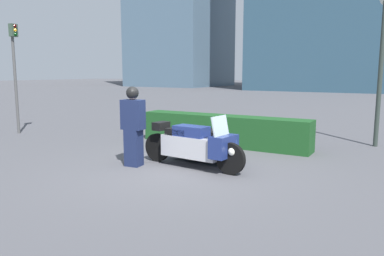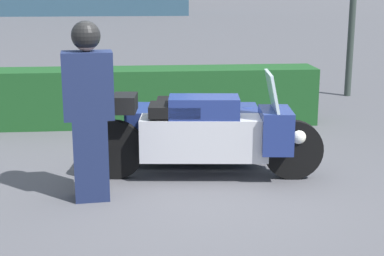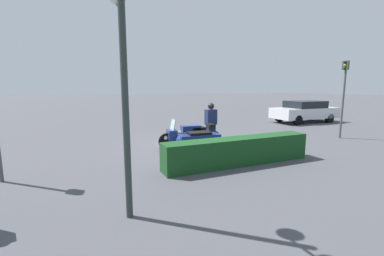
{
  "view_description": "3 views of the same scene",
  "coord_description": "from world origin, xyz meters",
  "views": [
    {
      "loc": [
        4.14,
        -6.42,
        2.01
      ],
      "look_at": [
        0.51,
        -0.19,
        0.93
      ],
      "focal_mm": 35.0,
      "sensor_mm": 36.0,
      "label": 1
    },
    {
      "loc": [
        -0.44,
        -5.71,
        2.04
      ],
      "look_at": [
        0.05,
        -0.25,
        0.69
      ],
      "focal_mm": 55.0,
      "sensor_mm": 36.0,
      "label": 2
    },
    {
      "loc": [
        4.15,
        9.27,
        2.35
      ],
      "look_at": [
        0.22,
        0.38,
        0.81
      ],
      "focal_mm": 24.0,
      "sensor_mm": 36.0,
      "label": 3
    }
  ],
  "objects": [
    {
      "name": "twin_lamp_post",
      "position": [
        3.42,
        4.78,
        3.2
      ],
      "size": [
        0.36,
        1.11,
        4.13
      ],
      "color": "#2D3833",
      "rests_on": "ground"
    },
    {
      "name": "officer_rider",
      "position": [
        -0.92,
        -0.23,
        0.9
      ],
      "size": [
        0.49,
        0.33,
        1.71
      ],
      "rotation": [
        0.0,
        0.0,
        1.67
      ],
      "color": "#192347",
      "rests_on": "ground"
    },
    {
      "name": "police_motorcycle",
      "position": [
        0.29,
        0.6,
        0.46
      ],
      "size": [
        2.54,
        1.37,
        1.15
      ],
      "rotation": [
        0.0,
        0.0,
        -0.09
      ],
      "color": "black",
      "rests_on": "ground"
    },
    {
      "name": "hedge_bush_curbside",
      "position": [
        -0.27,
        2.83,
        0.42
      ],
      "size": [
        4.85,
        0.67,
        0.83
      ],
      "primitive_type": "cube",
      "color": "#19471E",
      "rests_on": "ground"
    },
    {
      "name": "traffic_light_far",
      "position": [
        -6.96,
        1.26,
        2.31
      ],
      "size": [
        0.22,
        0.28,
        3.53
      ],
      "rotation": [
        0.0,
        0.0,
        0.2
      ],
      "color": "#4C4C4C",
      "rests_on": "ground"
    },
    {
      "name": "ground_plane",
      "position": [
        0.0,
        0.0,
        0.0
      ],
      "size": [
        160.0,
        160.0,
        0.0
      ],
      "primitive_type": "plane",
      "color": "#4C4C51"
    }
  ]
}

